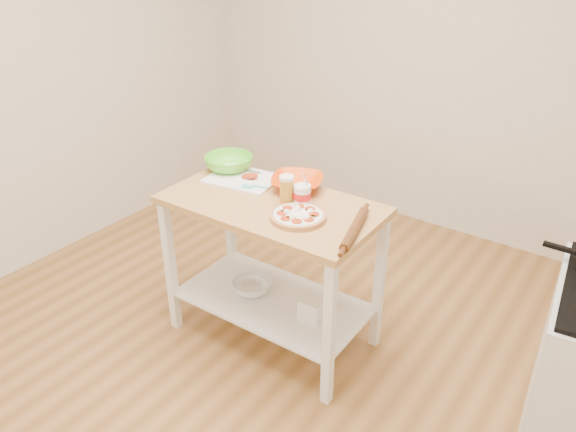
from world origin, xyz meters
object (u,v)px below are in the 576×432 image
at_px(shelf_glass_bowl, 252,287).
at_px(shelf_bin, 313,309).
at_px(pizza, 298,216).
at_px(prep_island, 272,242).
at_px(knife, 234,169).
at_px(rolling_pin, 355,229).
at_px(yogurt_tub, 302,195).
at_px(beer_pint, 287,190).
at_px(spatula, 254,187).
at_px(green_bowl, 229,163).
at_px(orange_bowl, 297,183).
at_px(cutting_board, 243,178).

distance_m(shelf_glass_bowl, shelf_bin, 0.44).
bearing_deg(pizza, prep_island, 162.15).
distance_m(knife, rolling_pin, 0.99).
relative_size(knife, rolling_pin, 0.66).
bearing_deg(yogurt_tub, shelf_bin, -30.38).
height_order(pizza, yogurt_tub, yogurt_tub).
bearing_deg(shelf_bin, beer_pint, 167.65).
xyz_separation_m(spatula, beer_pint, (0.25, -0.03, 0.06)).
height_order(beer_pint, rolling_pin, beer_pint).
distance_m(spatula, shelf_bin, 0.75).
distance_m(pizza, green_bowl, 0.74).
distance_m(prep_island, green_bowl, 0.59).
height_order(pizza, green_bowl, green_bowl).
bearing_deg(knife, yogurt_tub, -24.51).
height_order(prep_island, spatula, spatula).
bearing_deg(orange_bowl, pizza, -54.43).
distance_m(pizza, rolling_pin, 0.31).
bearing_deg(yogurt_tub, beer_pint, -156.49).
distance_m(pizza, shelf_bin, 0.60).
xyz_separation_m(cutting_board, orange_bowl, (0.33, 0.08, 0.03)).
bearing_deg(beer_pint, prep_island, -154.60).
distance_m(orange_bowl, beer_pint, 0.20).
xyz_separation_m(prep_island, yogurt_tub, (0.15, 0.07, 0.31)).
bearing_deg(knife, spatula, -38.30).
height_order(prep_island, cutting_board, cutting_board).
xyz_separation_m(green_bowl, rolling_pin, (1.00, -0.23, -0.02)).
bearing_deg(knife, rolling_pin, -25.77).
height_order(orange_bowl, shelf_glass_bowl, orange_bowl).
distance_m(beer_pint, rolling_pin, 0.46).
relative_size(spatula, green_bowl, 0.50).
bearing_deg(shelf_glass_bowl, rolling_pin, -1.88).
distance_m(prep_island, rolling_pin, 0.60).
xyz_separation_m(green_bowl, shelf_glass_bowl, (0.32, -0.21, -0.65)).
distance_m(cutting_board, spatula, 0.16).
bearing_deg(prep_island, green_bowl, 157.22).
height_order(orange_bowl, shelf_bin, orange_bowl).
height_order(beer_pint, yogurt_tub, yogurt_tub).
relative_size(prep_island, rolling_pin, 2.95).
bearing_deg(pizza, orange_bowl, 125.57).
bearing_deg(cutting_board, rolling_pin, -20.42).
xyz_separation_m(pizza, beer_pint, (-0.15, 0.11, 0.06)).
bearing_deg(cutting_board, orange_bowl, 4.97).
bearing_deg(yogurt_tub, spatula, 179.78).
relative_size(knife, yogurt_tub, 1.34).
relative_size(beer_pint, shelf_bin, 1.21).
distance_m(prep_island, pizza, 0.36).
height_order(knife, shelf_glass_bowl, knife).
bearing_deg(knife, green_bowl, 170.15).
relative_size(green_bowl, shelf_glass_bowl, 1.23).
bearing_deg(pizza, spatula, 160.29).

